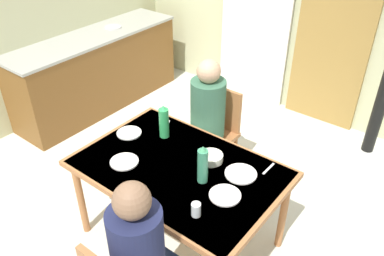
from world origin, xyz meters
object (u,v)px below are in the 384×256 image
at_px(dining_table, 179,174).
at_px(water_bottle_green_far, 203,165).
at_px(water_bottle_green_near, 164,122).
at_px(serving_bowl_center, 211,158).
at_px(person_near_diner, 139,245).
at_px(chair_far_diner, 215,129).
at_px(person_far_diner, 207,108).
at_px(kitchen_counter, 97,71).

bearing_deg(dining_table, water_bottle_green_far, -4.03).
relative_size(water_bottle_green_near, water_bottle_green_far, 0.97).
distance_m(water_bottle_green_near, serving_bowl_center, 0.48).
height_order(person_near_diner, water_bottle_green_near, person_near_diner).
height_order(chair_far_diner, water_bottle_green_far, water_bottle_green_far).
bearing_deg(person_far_diner, kitchen_counter, -10.68).
xyz_separation_m(water_bottle_green_near, water_bottle_green_far, (0.55, -0.24, 0.00)).
bearing_deg(water_bottle_green_near, person_near_diner, -55.70).
bearing_deg(kitchen_counter, dining_table, -26.13).
distance_m(kitchen_counter, water_bottle_green_far, 2.64).
distance_m(water_bottle_green_far, serving_bowl_center, 0.25).
height_order(dining_table, water_bottle_green_near, water_bottle_green_near).
xyz_separation_m(kitchen_counter, person_far_diner, (1.88, -0.36, 0.33)).
bearing_deg(person_near_diner, water_bottle_green_near, 124.30).
bearing_deg(dining_table, person_far_diner, 111.05).
height_order(kitchen_counter, water_bottle_green_far, water_bottle_green_far).
height_order(person_near_diner, serving_bowl_center, person_near_diner).
bearing_deg(water_bottle_green_near, chair_far_diner, 84.11).
height_order(water_bottle_green_near, serving_bowl_center, water_bottle_green_near).
distance_m(chair_far_diner, person_near_diner, 1.66).
bearing_deg(chair_far_diner, water_bottle_green_near, 84.11).
height_order(person_near_diner, water_bottle_green_far, person_near_diner).
relative_size(dining_table, person_near_diner, 1.88).
height_order(person_near_diner, person_far_diner, same).
xyz_separation_m(dining_table, serving_bowl_center, (0.14, 0.20, 0.09)).
distance_m(kitchen_counter, dining_table, 2.41).
bearing_deg(water_bottle_green_far, kitchen_counter, 155.68).
bearing_deg(chair_far_diner, water_bottle_green_far, 119.80).
xyz_separation_m(person_near_diner, water_bottle_green_near, (-0.63, 0.93, 0.07)).
xyz_separation_m(person_far_diner, serving_bowl_center, (0.41, -0.51, -0.03)).
distance_m(person_far_diner, water_bottle_green_far, 0.87).
height_order(kitchen_counter, serving_bowl_center, kitchen_counter).
bearing_deg(chair_far_diner, serving_bowl_center, 122.47).
height_order(kitchen_counter, person_far_diner, person_far_diner).
bearing_deg(serving_bowl_center, kitchen_counter, 159.42).
relative_size(water_bottle_green_near, serving_bowl_center, 1.63).
bearing_deg(person_near_diner, dining_table, 113.10).
xyz_separation_m(kitchen_counter, water_bottle_green_near, (1.82, -0.83, 0.41)).
bearing_deg(serving_bowl_center, water_bottle_green_near, 176.44).
distance_m(person_near_diner, serving_bowl_center, 0.91).
bearing_deg(serving_bowl_center, water_bottle_green_far, -69.24).
bearing_deg(kitchen_counter, person_far_diner, -10.68).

